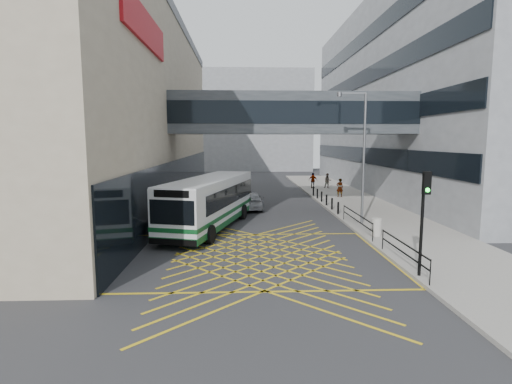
{
  "coord_description": "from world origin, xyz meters",
  "views": [
    {
      "loc": [
        -0.86,
        -18.52,
        5.52
      ],
      "look_at": [
        0.0,
        4.0,
        2.6
      ],
      "focal_mm": 28.0,
      "sensor_mm": 36.0,
      "label": 1
    }
  ],
  "objects": [
    {
      "name": "pedestrian_b",
      "position": [
        8.91,
        25.79,
        1.0
      ],
      "size": [
        0.86,
        0.54,
        1.68
      ],
      "primitive_type": "imported",
      "rotation": [
        0.0,
        0.0,
        -0.07
      ],
      "color": "gray",
      "rests_on": "pavement"
    },
    {
      "name": "traffic_light",
      "position": [
        6.25,
        -3.51,
        2.88
      ],
      "size": [
        0.29,
        0.48,
        4.19
      ],
      "rotation": [
        0.0,
        0.0,
        -0.0
      ],
      "color": "black",
      "rests_on": "pavement"
    },
    {
      "name": "street_lamp",
      "position": [
        6.78,
        6.63,
        4.91
      ],
      "size": [
        1.89,
        0.3,
        8.34
      ],
      "rotation": [
        0.0,
        0.0,
        -0.03
      ],
      "color": "slate",
      "rests_on": "pavement"
    },
    {
      "name": "bollards",
      "position": [
        6.25,
        15.0,
        0.61
      ],
      "size": [
        0.14,
        10.14,
        0.9
      ],
      "color": "black",
      "rests_on": "pavement"
    },
    {
      "name": "building_far",
      "position": [
        -2.0,
        60.0,
        9.0
      ],
      "size": [
        28.0,
        16.0,
        18.0
      ],
      "primitive_type": "cube",
      "color": "gray",
      "rests_on": "ground"
    },
    {
      "name": "box_junction",
      "position": [
        0.0,
        0.0,
        0.0
      ],
      "size": [
        12.0,
        9.0,
        0.01
      ],
      "color": "gold",
      "rests_on": "ground"
    },
    {
      "name": "car_dark",
      "position": [
        -1.86,
        11.83,
        0.77
      ],
      "size": [
        3.6,
        5.27,
        1.54
      ],
      "primitive_type": "imported",
      "rotation": [
        0.0,
        0.0,
        2.76
      ],
      "color": "black",
      "rests_on": "ground"
    },
    {
      "name": "skybridge",
      "position": [
        3.0,
        12.0,
        7.5
      ],
      "size": [
        20.0,
        4.1,
        3.0
      ],
      "color": "#3B4045",
      "rests_on": "ground"
    },
    {
      "name": "pedestrian_c",
      "position": [
        7.29,
        25.98,
        1.03
      ],
      "size": [
        1.13,
        0.88,
        1.73
      ],
      "primitive_type": "imported",
      "rotation": [
        0.0,
        0.0,
        2.7
      ],
      "color": "gray",
      "rests_on": "pavement"
    },
    {
      "name": "ground",
      "position": [
        0.0,
        0.0,
        0.0
      ],
      "size": [
        120.0,
        120.0,
        0.0
      ],
      "primitive_type": "plane",
      "color": "#333335"
    },
    {
      "name": "bus",
      "position": [
        -2.77,
        6.49,
        1.71
      ],
      "size": [
        5.46,
        11.69,
        3.2
      ],
      "rotation": [
        0.0,
        0.0,
        -0.26
      ],
      "color": "silver",
      "rests_on": "ground"
    },
    {
      "name": "litter_bin",
      "position": [
        6.79,
        3.33,
        0.66
      ],
      "size": [
        0.57,
        0.57,
        0.99
      ],
      "primitive_type": "cylinder",
      "color": "#ADA89E",
      "rests_on": "pavement"
    },
    {
      "name": "pedestrian_a",
      "position": [
        8.57,
        18.91,
        1.04
      ],
      "size": [
        0.7,
        0.5,
        1.76
      ],
      "primitive_type": "imported",
      "rotation": [
        0.0,
        0.0,
        3.15
      ],
      "color": "gray",
      "rests_on": "pavement"
    },
    {
      "name": "building_whsmith",
      "position": [
        -17.98,
        16.0,
        8.0
      ],
      "size": [
        24.17,
        42.0,
        16.0
      ],
      "color": "tan",
      "rests_on": "ground"
    },
    {
      "name": "pavement",
      "position": [
        9.0,
        15.0,
        0.08
      ],
      "size": [
        6.0,
        54.0,
        0.16
      ],
      "primitive_type": "cube",
      "color": "gray",
      "rests_on": "ground"
    },
    {
      "name": "car_silver",
      "position": [
        -0.18,
        13.32,
        0.73
      ],
      "size": [
        2.45,
        4.89,
        1.47
      ],
      "primitive_type": "imported",
      "rotation": [
        0.0,
        0.0,
        3.24
      ],
      "color": "gray",
      "rests_on": "ground"
    },
    {
      "name": "car_white",
      "position": [
        -4.37,
        4.08,
        0.66
      ],
      "size": [
        2.25,
        4.34,
        1.32
      ],
      "primitive_type": "imported",
      "rotation": [
        0.0,
        0.0,
        3.28
      ],
      "color": "#BBBABD",
      "rests_on": "ground"
    },
    {
      "name": "kerb_railings",
      "position": [
        6.15,
        1.78,
        0.88
      ],
      "size": [
        0.05,
        12.54,
        1.0
      ],
      "color": "black",
      "rests_on": "pavement"
    },
    {
      "name": "building_right",
      "position": [
        23.98,
        24.0,
        10.0
      ],
      "size": [
        24.09,
        44.0,
        20.0
      ],
      "color": "gray",
      "rests_on": "ground"
    }
  ]
}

